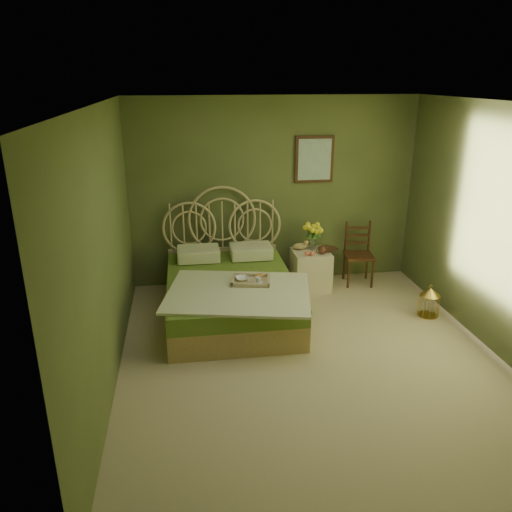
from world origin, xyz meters
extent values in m
plane|color=tan|center=(0.00, 0.00, 0.00)|extent=(4.50, 4.50, 0.00)
plane|color=silver|center=(0.00, 0.00, 2.60)|extent=(4.50, 4.50, 0.00)
plane|color=#5F6937|center=(0.00, 2.25, 1.30)|extent=(4.00, 0.00, 4.00)
plane|color=#5F6937|center=(-2.00, 0.00, 1.30)|extent=(0.00, 4.50, 4.50)
plane|color=#5F6937|center=(2.00, 0.00, 1.30)|extent=(0.00, 4.50, 4.50)
cube|color=#32200D|center=(0.55, 2.23, 1.75)|extent=(0.54, 0.03, 0.64)
cube|color=#B7C1B1|center=(0.55, 2.21, 1.75)|extent=(0.46, 0.01, 0.56)
cube|color=tan|center=(-0.74, 1.12, 0.15)|extent=(1.52, 2.03, 0.30)
cube|color=olive|center=(-0.74, 1.12, 0.41)|extent=(1.52, 2.03, 0.20)
cube|color=beige|center=(-0.69, 0.66, 0.52)|extent=(1.81, 1.52, 0.03)
cube|color=beige|center=(-1.10, 1.83, 0.60)|extent=(0.56, 0.41, 0.16)
cube|color=beige|center=(-0.39, 1.83, 0.60)|extent=(0.56, 0.41, 0.16)
cube|color=#CAB287|center=(-0.52, 0.91, 0.53)|extent=(0.51, 0.43, 0.04)
ellipsoid|color=#B77A38|center=(-0.40, 1.00, 0.58)|extent=(0.12, 0.07, 0.05)
cube|color=beige|center=(0.45, 1.82, 0.27)|extent=(0.50, 0.50, 0.55)
cylinder|color=silver|center=(0.50, 1.94, 0.64)|extent=(0.10, 0.10, 0.18)
ellipsoid|color=tan|center=(0.31, 1.92, 0.60)|extent=(0.21, 0.11, 0.10)
sphere|color=#E9775A|center=(0.35, 1.67, 0.58)|extent=(0.07, 0.07, 0.07)
sphere|color=#E9775A|center=(0.42, 1.65, 0.58)|extent=(0.07, 0.07, 0.07)
cube|color=#32200D|center=(1.18, 1.90, 0.42)|extent=(0.44, 0.44, 0.04)
cylinder|color=#32200D|center=(1.01, 1.73, 0.21)|extent=(0.03, 0.03, 0.42)
cylinder|color=#32200D|center=(1.34, 1.73, 0.21)|extent=(0.03, 0.03, 0.42)
cylinder|color=#32200D|center=(1.01, 2.07, 0.21)|extent=(0.03, 0.03, 0.42)
cylinder|color=#32200D|center=(1.34, 2.07, 0.21)|extent=(0.03, 0.03, 0.42)
cube|color=#32200D|center=(1.18, 2.07, 0.65)|extent=(0.34, 0.08, 0.47)
cylinder|color=#BA923B|center=(1.70, 0.77, 0.01)|extent=(0.25, 0.25, 0.01)
cylinder|color=#BA923B|center=(1.70, 0.77, 0.14)|extent=(0.25, 0.25, 0.28)
cone|color=#BA923B|center=(1.70, 0.77, 0.33)|extent=(0.25, 0.25, 0.10)
imported|color=#381E0F|center=(0.63, 1.84, 0.56)|extent=(0.27, 0.30, 0.02)
imported|color=#472819|center=(0.63, 1.84, 0.58)|extent=(0.22, 0.26, 0.02)
imported|color=white|center=(-0.62, 0.96, 0.57)|extent=(0.17, 0.17, 0.04)
imported|color=white|center=(-0.44, 0.85, 0.58)|extent=(0.10, 0.10, 0.07)
camera|label=1|loc=(-1.26, -4.48, 2.83)|focal=35.00mm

